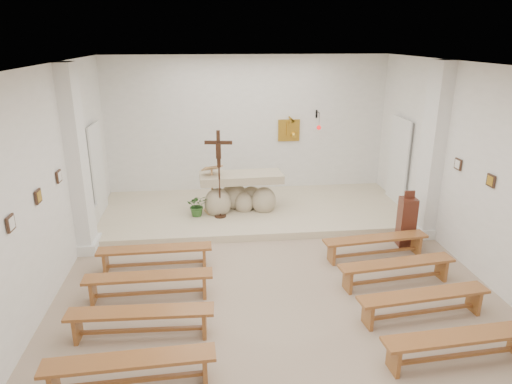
{
  "coord_description": "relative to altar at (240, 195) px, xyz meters",
  "views": [
    {
      "loc": [
        -1.02,
        -6.29,
        3.91
      ],
      "look_at": [
        -0.16,
        1.6,
        1.19
      ],
      "focal_mm": 32.0,
      "sensor_mm": 36.0,
      "label": 1
    }
  ],
  "objects": [
    {
      "name": "ground",
      "position": [
        0.32,
        -3.4,
        -0.51
      ],
      "size": [
        7.0,
        10.0,
        0.0
      ],
      "primitive_type": "cube",
      "color": "tan",
      "rests_on": "ground"
    },
    {
      "name": "wall_left",
      "position": [
        -3.17,
        -3.4,
        1.24
      ],
      "size": [
        0.02,
        10.0,
        3.5
      ],
      "primitive_type": "cube",
      "color": "white",
      "rests_on": "ground"
    },
    {
      "name": "wall_right",
      "position": [
        3.81,
        -3.4,
        1.24
      ],
      "size": [
        0.02,
        10.0,
        3.5
      ],
      "primitive_type": "cube",
      "color": "white",
      "rests_on": "ground"
    },
    {
      "name": "wall_back",
      "position": [
        0.32,
        1.59,
        1.24
      ],
      "size": [
        7.0,
        0.02,
        3.5
      ],
      "primitive_type": "cube",
      "color": "white",
      "rests_on": "ground"
    },
    {
      "name": "ceiling",
      "position": [
        0.32,
        -3.4,
        2.98
      ],
      "size": [
        7.0,
        10.0,
        0.02
      ],
      "primitive_type": "cube",
      "color": "silver",
      "rests_on": "wall_back"
    },
    {
      "name": "sanctuary_platform",
      "position": [
        0.32,
        0.1,
        -0.44
      ],
      "size": [
        6.98,
        3.0,
        0.15
      ],
      "primitive_type": "cube",
      "color": "beige",
      "rests_on": "ground"
    },
    {
      "name": "pilaster_left",
      "position": [
        -3.05,
        -1.4,
        1.24
      ],
      "size": [
        0.26,
        0.55,
        3.5
      ],
      "primitive_type": "cube",
      "color": "white",
      "rests_on": "ground"
    },
    {
      "name": "pilaster_right",
      "position": [
        3.69,
        -1.4,
        1.24
      ],
      "size": [
        0.26,
        0.55,
        3.5
      ],
      "primitive_type": "cube",
      "color": "white",
      "rests_on": "ground"
    },
    {
      "name": "gold_wall_relief",
      "position": [
        1.37,
        1.56,
        1.14
      ],
      "size": [
        0.55,
        0.04,
        0.55
      ],
      "primitive_type": "cube",
      "color": "gold",
      "rests_on": "wall_back"
    },
    {
      "name": "sanctuary_lamp",
      "position": [
        2.07,
        1.31,
        1.3
      ],
      "size": [
        0.11,
        0.36,
        0.44
      ],
      "color": "black",
      "rests_on": "wall_back"
    },
    {
      "name": "station_frame_left_front",
      "position": [
        -3.15,
        -4.2,
        1.21
      ],
      "size": [
        0.03,
        0.2,
        0.2
      ],
      "primitive_type": "cube",
      "color": "#3A2419",
      "rests_on": "wall_left"
    },
    {
      "name": "station_frame_left_mid",
      "position": [
        -3.15,
        -3.2,
        1.21
      ],
      "size": [
        0.03,
        0.2,
        0.2
      ],
      "primitive_type": "cube",
      "color": "#3A2419",
      "rests_on": "wall_left"
    },
    {
      "name": "station_frame_left_rear",
      "position": [
        -3.15,
        -2.2,
        1.21
      ],
      "size": [
        0.03,
        0.2,
        0.2
      ],
      "primitive_type": "cube",
      "color": "#3A2419",
      "rests_on": "wall_left"
    },
    {
      "name": "station_frame_right_mid",
      "position": [
        3.79,
        -3.2,
        1.21
      ],
      "size": [
        0.03,
        0.2,
        0.2
      ],
      "primitive_type": "cube",
      "color": "#3A2419",
      "rests_on": "wall_right"
    },
    {
      "name": "station_frame_right_rear",
      "position": [
        3.79,
        -2.2,
        1.21
      ],
      "size": [
        0.03,
        0.2,
        0.2
      ],
      "primitive_type": "cube",
      "color": "#3A2419",
      "rests_on": "wall_right"
    },
    {
      "name": "radiator_left",
      "position": [
        -3.11,
        -0.7,
        -0.24
      ],
      "size": [
        0.1,
        0.85,
        0.52
      ],
      "primitive_type": "cube",
      "color": "silver",
      "rests_on": "ground"
    },
    {
      "name": "radiator_right",
      "position": [
        3.75,
        -0.7,
        -0.24
      ],
      "size": [
        0.1,
        0.85,
        0.52
      ],
      "primitive_type": "cube",
      "color": "silver",
      "rests_on": "ground"
    },
    {
      "name": "altar",
      "position": [
        0.0,
        0.0,
        0.0
      ],
      "size": [
        1.86,
        0.87,
        0.95
      ],
      "rotation": [
        0.0,
        0.0,
        0.04
      ],
      "color": "tan",
      "rests_on": "sanctuary_platform"
    },
    {
      "name": "lectern",
      "position": [
        -0.62,
        -0.04,
        0.2
      ],
      "size": [
        0.49,
        0.45,
        1.13
      ],
      "rotation": [
        0.0,
        0.0,
        0.36
      ],
      "color": "tan",
      "rests_on": "sanctuary_platform"
    },
    {
      "name": "crucifix_stand",
      "position": [
        -0.47,
        -0.37,
        0.75
      ],
      "size": [
        0.58,
        0.25,
        1.92
      ],
      "rotation": [
        0.0,
        0.0,
        -0.14
      ],
      "color": "#361D11",
      "rests_on": "sanctuary_platform"
    },
    {
      "name": "potted_plant",
      "position": [
        -0.97,
        -0.25,
        -0.12
      ],
      "size": [
        0.47,
        0.41,
        0.49
      ],
      "primitive_type": "imported",
      "rotation": [
        0.0,
        0.0,
        0.07
      ],
      "color": "#2D5923",
      "rests_on": "sanctuary_platform"
    },
    {
      "name": "donation_pedestal",
      "position": [
        3.1,
        -1.87,
        -0.02
      ],
      "size": [
        0.32,
        0.32,
        1.13
      ],
      "rotation": [
        0.0,
        0.0,
        -0.07
      ],
      "color": "#542518",
      "rests_on": "ground"
    },
    {
      "name": "bench_left_front",
      "position": [
        -1.68,
        -2.35,
        -0.2
      ],
      "size": [
        1.98,
        0.34,
        0.42
      ],
      "rotation": [
        0.0,
        0.0,
        0.01
      ],
      "color": "#98612C",
      "rests_on": "ground"
    },
    {
      "name": "bench_right_front",
      "position": [
        2.31,
        -2.35,
        -0.2
      ],
      "size": [
        2.0,
        0.53,
        0.42
      ],
      "rotation": [
        0.0,
        0.0,
        0.11
      ],
      "color": "#98612C",
      "rests_on": "ground"
    },
    {
      "name": "bench_left_second",
      "position": [
        -1.68,
        -3.32,
        -0.2
      ],
      "size": [
        1.98,
        0.33,
        0.42
      ],
      "rotation": [
        0.0,
        0.0,
        0.01
      ],
      "color": "#98612C",
      "rests_on": "ground"
    },
    {
      "name": "bench_right_second",
      "position": [
        2.31,
        -3.32,
        -0.2
      ],
      "size": [
        2.0,
        0.55,
        0.42
      ],
      "rotation": [
        0.0,
        0.0,
        0.12
      ],
      "color": "#98612C",
      "rests_on": "ground"
    },
    {
      "name": "bench_left_third",
      "position": [
        -1.68,
        -4.29,
        -0.2
      ],
      "size": [
        1.98,
        0.39,
        0.42
      ],
      "rotation": [
        0.0,
        0.0,
        -0.04
      ],
      "color": "#98612C",
      "rests_on": "ground"
    },
    {
      "name": "bench_right_third",
      "position": [
        2.31,
        -4.29,
        -0.2
      ],
      "size": [
        2.0,
        0.53,
        0.42
      ],
      "rotation": [
        0.0,
        0.0,
        0.11
      ],
      "color": "#98612C",
      "rests_on": "ground"
    },
    {
      "name": "bench_left_fourth",
      "position": [
        -1.68,
        -5.25,
        -0.2
      ],
      "size": [
        1.98,
        0.4,
        0.42
      ],
      "rotation": [
        0.0,
        0.0,
        0.04
      ],
      "color": "#98612C",
      "rests_on": "ground"
    },
    {
      "name": "bench_right_fourth",
      "position": [
        2.31,
        -5.25,
        -0.2
      ],
      "size": [
        1.99,
        0.45,
        0.42
      ],
      "rotation": [
        0.0,
        0.0,
        0.07
      ],
      "color": "#98612C",
      "rests_on": "ground"
    }
  ]
}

